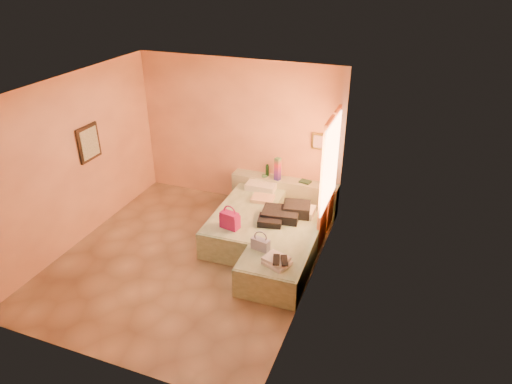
# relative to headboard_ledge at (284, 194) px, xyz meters

# --- Properties ---
(ground) EXTENTS (4.50, 4.50, 0.00)m
(ground) POSITION_rel_headboard_ledge_xyz_m (-0.98, -2.10, -0.33)
(ground) COLOR tan
(ground) RESTS_ON ground
(room_walls) EXTENTS (4.02, 4.51, 2.81)m
(room_walls) POSITION_rel_headboard_ledge_xyz_m (-0.77, -1.53, 1.46)
(room_walls) COLOR #FFBB88
(room_walls) RESTS_ON ground
(headboard_ledge) EXTENTS (2.05, 0.30, 0.65)m
(headboard_ledge) POSITION_rel_headboard_ledge_xyz_m (0.00, 0.00, 0.00)
(headboard_ledge) COLOR #ADBB99
(headboard_ledge) RESTS_ON ground
(bed_left) EXTENTS (0.95, 2.02, 0.50)m
(bed_left) POSITION_rel_headboard_ledge_xyz_m (-0.38, -1.05, -0.08)
(bed_left) COLOR beige
(bed_left) RESTS_ON ground
(bed_right) EXTENTS (0.95, 2.02, 0.50)m
(bed_right) POSITION_rel_headboard_ledge_xyz_m (0.52, -1.70, -0.08)
(bed_right) COLOR beige
(bed_right) RESTS_ON ground
(water_bottle) EXTENTS (0.07, 0.07, 0.23)m
(water_bottle) POSITION_rel_headboard_ledge_xyz_m (-0.36, 0.02, 0.44)
(water_bottle) COLOR #153C1F
(water_bottle) RESTS_ON headboard_ledge
(rainbow_box) EXTENTS (0.12, 0.12, 0.44)m
(rainbow_box) POSITION_rel_headboard_ledge_xyz_m (-0.12, -0.07, 0.54)
(rainbow_box) COLOR #B11564
(rainbow_box) RESTS_ON headboard_ledge
(small_dish) EXTENTS (0.13, 0.13, 0.03)m
(small_dish) POSITION_rel_headboard_ledge_xyz_m (-0.39, -0.02, 0.34)
(small_dish) COLOR #488456
(small_dish) RESTS_ON headboard_ledge
(green_book) EXTENTS (0.23, 0.18, 0.03)m
(green_book) POSITION_rel_headboard_ledge_xyz_m (0.40, 0.00, 0.34)
(green_book) COLOR #254630
(green_book) RESTS_ON headboard_ledge
(flower_vase) EXTENTS (0.28, 0.28, 0.29)m
(flower_vase) POSITION_rel_headboard_ledge_xyz_m (0.84, 0.03, 0.47)
(flower_vase) COLOR white
(flower_vase) RESTS_ON headboard_ledge
(magenta_handbag) EXTENTS (0.33, 0.23, 0.28)m
(magenta_handbag) POSITION_rel_headboard_ledge_xyz_m (-0.38, -1.71, 0.32)
(magenta_handbag) COLOR #B11564
(magenta_handbag) RESTS_ON bed_left
(khaki_garment) EXTENTS (0.41, 0.34, 0.07)m
(khaki_garment) POSITION_rel_headboard_ledge_xyz_m (-0.20, -0.66, 0.21)
(khaki_garment) COLOR tan
(khaki_garment) RESTS_ON bed_left
(clothes_pile) EXTENTS (0.73, 0.73, 0.20)m
(clothes_pile) POSITION_rel_headboard_ledge_xyz_m (0.35, -1.15, 0.27)
(clothes_pile) COLOR black
(clothes_pile) RESTS_ON bed_right
(blue_handbag) EXTENTS (0.29, 0.17, 0.18)m
(blue_handbag) POSITION_rel_headboard_ledge_xyz_m (0.29, -2.11, 0.26)
(blue_handbag) COLOR #39488A
(blue_handbag) RESTS_ON bed_right
(towel_stack) EXTENTS (0.43, 0.41, 0.10)m
(towel_stack) POSITION_rel_headboard_ledge_xyz_m (0.64, -2.37, 0.23)
(towel_stack) COLOR silver
(towel_stack) RESTS_ON bed_right
(sandal_pair) EXTENTS (0.25, 0.29, 0.03)m
(sandal_pair) POSITION_rel_headboard_ledge_xyz_m (0.70, -2.42, 0.29)
(sandal_pair) COLOR black
(sandal_pair) RESTS_ON towel_stack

